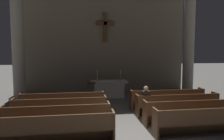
% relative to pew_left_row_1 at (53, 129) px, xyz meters
% --- Properties ---
extents(ground_plane, '(80.00, 80.00, 0.00)m').
position_rel_pew_left_row_1_xyz_m(ground_plane, '(2.45, 0.04, -0.48)').
color(ground_plane, '#66635E').
extents(pew_left_row_1, '(3.61, 0.50, 0.95)m').
position_rel_pew_left_row_1_xyz_m(pew_left_row_1, '(0.00, 0.00, 0.00)').
color(pew_left_row_1, brown).
rests_on(pew_left_row_1, ground).
extents(pew_left_row_2, '(3.61, 0.50, 0.95)m').
position_rel_pew_left_row_1_xyz_m(pew_left_row_2, '(0.00, 1.06, 0.00)').
color(pew_left_row_2, brown).
rests_on(pew_left_row_2, ground).
extents(pew_left_row_3, '(3.61, 0.50, 0.95)m').
position_rel_pew_left_row_1_xyz_m(pew_left_row_3, '(0.00, 2.12, 0.00)').
color(pew_left_row_3, brown).
rests_on(pew_left_row_3, ground).
extents(pew_left_row_4, '(3.61, 0.50, 0.95)m').
position_rel_pew_left_row_1_xyz_m(pew_left_row_4, '(0.00, 3.18, 0.00)').
color(pew_left_row_4, brown).
rests_on(pew_left_row_4, ground).
extents(pew_right_row_1, '(3.61, 0.50, 0.95)m').
position_rel_pew_left_row_1_xyz_m(pew_right_row_1, '(4.90, 0.00, 0.00)').
color(pew_right_row_1, brown).
rests_on(pew_right_row_1, ground).
extents(pew_right_row_2, '(3.61, 0.50, 0.95)m').
position_rel_pew_left_row_1_xyz_m(pew_right_row_2, '(4.90, 1.06, 0.00)').
color(pew_right_row_2, brown).
rests_on(pew_right_row_2, ground).
extents(pew_right_row_3, '(3.61, 0.50, 0.95)m').
position_rel_pew_left_row_1_xyz_m(pew_right_row_3, '(4.90, 2.12, 0.00)').
color(pew_right_row_3, brown).
rests_on(pew_right_row_3, ground).
extents(pew_right_row_4, '(3.61, 0.50, 0.95)m').
position_rel_pew_left_row_1_xyz_m(pew_right_row_4, '(4.90, 3.18, 0.00)').
color(pew_right_row_4, brown).
rests_on(pew_right_row_4, ground).
extents(column_left_second, '(1.00, 1.00, 6.82)m').
position_rel_pew_left_row_1_xyz_m(column_left_second, '(-2.65, 6.09, 2.84)').
color(column_left_second, '#ADA89E').
rests_on(column_left_second, ground).
extents(column_right_second, '(1.00, 1.00, 6.82)m').
position_rel_pew_left_row_1_xyz_m(column_right_second, '(7.55, 6.09, 2.84)').
color(column_right_second, '#ADA89E').
rests_on(column_right_second, ground).
extents(altar, '(2.20, 0.90, 1.01)m').
position_rel_pew_left_row_1_xyz_m(altar, '(2.45, 6.02, 0.06)').
color(altar, '#BCB7AD').
rests_on(altar, ground).
extents(candlestick_left, '(0.16, 0.16, 0.66)m').
position_rel_pew_left_row_1_xyz_m(candlestick_left, '(1.75, 6.02, 0.74)').
color(candlestick_left, '#B79338').
rests_on(candlestick_left, altar).
extents(candlestick_right, '(0.16, 0.16, 0.66)m').
position_rel_pew_left_row_1_xyz_m(candlestick_right, '(3.15, 6.02, 0.74)').
color(candlestick_right, '#B79338').
rests_on(candlestick_right, altar).
extents(apse_with_cross, '(11.28, 0.48, 7.93)m').
position_rel_pew_left_row_1_xyz_m(apse_with_cross, '(2.45, 8.11, 3.49)').
color(apse_with_cross, gray).
rests_on(apse_with_cross, ground).
extents(lectern, '(0.44, 0.36, 1.15)m').
position_rel_pew_left_row_1_xyz_m(lectern, '(1.35, 4.82, 0.07)').
color(lectern, brown).
rests_on(lectern, ground).
extents(lone_worshipper, '(0.32, 0.43, 1.32)m').
position_rel_pew_left_row_1_xyz_m(lone_worshipper, '(3.47, 2.16, 0.22)').
color(lone_worshipper, '#26262B').
rests_on(lone_worshipper, ground).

